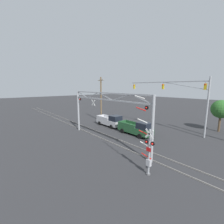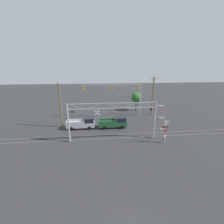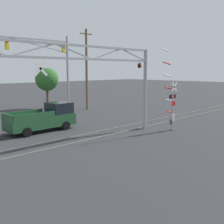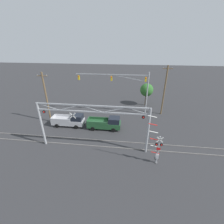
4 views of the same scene
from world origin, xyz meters
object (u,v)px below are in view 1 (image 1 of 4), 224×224
at_px(traffic_signal_span, 183,94).
at_px(pickup_truck_lead, 137,128).
at_px(crossing_gantry, 105,109).
at_px(utility_pole_left, 101,99).
at_px(crossing_signal_mast, 148,150).
at_px(pickup_truck_following, 110,121).
at_px(background_tree_beyond_span, 221,109).

height_order(traffic_signal_span, pickup_truck_lead, traffic_signal_span).
distance_m(crossing_gantry, utility_pole_left, 11.63).
distance_m(crossing_signal_mast, pickup_truck_lead, 10.18).
bearing_deg(utility_pole_left, pickup_truck_lead, -7.04).
relative_size(crossing_gantry, utility_pole_left, 1.61).
height_order(traffic_signal_span, pickup_truck_following, traffic_signal_span).
bearing_deg(background_tree_beyond_span, traffic_signal_span, -127.67).
bearing_deg(background_tree_beyond_span, crossing_gantry, -116.76).
xyz_separation_m(utility_pole_left, background_tree_beyond_span, (17.99, 10.06, -1.02)).
height_order(traffic_signal_span, utility_pole_left, utility_pole_left).
height_order(crossing_signal_mast, pickup_truck_lead, crossing_signal_mast).
relative_size(traffic_signal_span, pickup_truck_lead, 2.49).
bearing_deg(crossing_gantry, utility_pole_left, 146.00).
distance_m(utility_pole_left, background_tree_beyond_span, 20.64).
height_order(pickup_truck_following, utility_pole_left, utility_pole_left).
distance_m(pickup_truck_following, utility_pole_left, 5.64).
xyz_separation_m(traffic_signal_span, background_tree_beyond_span, (3.87, 5.01, -2.32)).
relative_size(utility_pole_left, background_tree_beyond_span, 1.77).
bearing_deg(crossing_gantry, traffic_signal_span, 68.79).
bearing_deg(background_tree_beyond_span, pickup_truck_lead, -123.26).
relative_size(crossing_gantry, background_tree_beyond_span, 2.85).
height_order(crossing_gantry, pickup_truck_lead, crossing_gantry).
relative_size(crossing_signal_mast, pickup_truck_lead, 1.16).
height_order(pickup_truck_following, background_tree_beyond_span, background_tree_beyond_span).
distance_m(pickup_truck_lead, pickup_truck_following, 6.37).
bearing_deg(traffic_signal_span, crossing_signal_mast, -75.09).
xyz_separation_m(crossing_gantry, traffic_signal_span, (4.48, 11.55, 1.66)).
distance_m(crossing_signal_mast, pickup_truck_following, 15.46).
distance_m(crossing_gantry, pickup_truck_lead, 6.22).
bearing_deg(traffic_signal_span, background_tree_beyond_span, 52.33).
bearing_deg(background_tree_beyond_span, pickup_truck_following, -141.17).
distance_m(crossing_gantry, crossing_signal_mast, 8.59).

